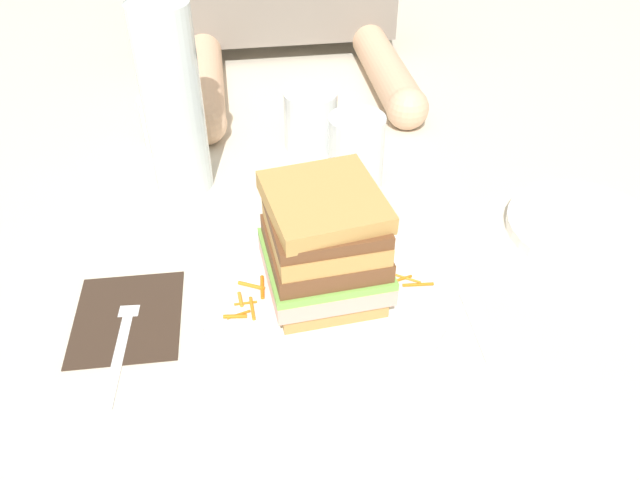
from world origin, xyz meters
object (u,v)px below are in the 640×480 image
at_px(knife, 466,293).
at_px(water_bottle, 171,89).
at_px(empty_tumbler_1, 168,121).
at_px(main_plate, 324,294).
at_px(juice_glass, 356,154).
at_px(napkin_dark, 128,317).
at_px(fork, 123,331).
at_px(sandwich, 324,246).
at_px(side_plate, 584,227).
at_px(empty_tumbler_0, 311,119).

xyz_separation_m(knife, water_bottle, (-0.29, 0.25, 0.13)).
xyz_separation_m(knife, empty_tumbler_1, (-0.31, 0.36, 0.03)).
bearing_deg(knife, empty_tumbler_1, 130.84).
distance_m(main_plate, juice_glass, 0.22).
height_order(napkin_dark, fork, fork).
distance_m(sandwich, napkin_dark, 0.21).
height_order(water_bottle, side_plate, water_bottle).
relative_size(napkin_dark, juice_glass, 1.30).
height_order(main_plate, knife, main_plate).
distance_m(fork, knife, 0.35).
height_order(main_plate, juice_glass, juice_glass).
distance_m(empty_tumbler_0, empty_tumbler_1, 0.20).
bearing_deg(sandwich, juice_glass, 70.52).
height_order(napkin_dark, empty_tumbler_1, empty_tumbler_1).
xyz_separation_m(sandwich, side_plate, (0.32, 0.07, -0.06)).
bearing_deg(fork, napkin_dark, 85.64).
xyz_separation_m(napkin_dark, knife, (0.35, -0.02, 0.00)).
relative_size(napkin_dark, empty_tumbler_0, 1.51).
height_order(napkin_dark, side_plate, side_plate).
relative_size(empty_tumbler_0, empty_tumbler_1, 1.10).
height_order(knife, side_plate, side_plate).
bearing_deg(fork, side_plate, 9.23).
bearing_deg(empty_tumbler_1, water_bottle, -78.83).
bearing_deg(juice_glass, sandwich, -109.48).
distance_m(napkin_dark, knife, 0.35).
relative_size(main_plate, side_plate, 1.42).
distance_m(knife, juice_glass, 0.24).
bearing_deg(main_plate, knife, -5.58).
bearing_deg(knife, side_plate, 25.16).
relative_size(knife, water_bottle, 0.68).
relative_size(napkin_dark, empty_tumbler_1, 1.67).
distance_m(napkin_dark, empty_tumbler_1, 0.35).
bearing_deg(side_plate, knife, -154.84).
height_order(juice_glass, empty_tumbler_1, juice_glass).
height_order(empty_tumbler_0, side_plate, empty_tumbler_0).
bearing_deg(juice_glass, knife, -71.53).
bearing_deg(fork, empty_tumbler_0, 55.23).
relative_size(sandwich, juice_glass, 1.33).
bearing_deg(juice_glass, side_plate, -30.07).
bearing_deg(main_plate, napkin_dark, 178.84).
height_order(main_plate, empty_tumbler_1, empty_tumbler_1).
bearing_deg(empty_tumbler_1, napkin_dark, -95.22).
bearing_deg(water_bottle, side_plate, -20.43).
bearing_deg(sandwich, napkin_dark, 179.03).
distance_m(main_plate, knife, 0.15).
height_order(knife, empty_tumbler_0, empty_tumbler_0).
bearing_deg(knife, main_plate, 174.42).
distance_m(sandwich, empty_tumbler_1, 0.39).
height_order(main_plate, sandwich, sandwich).
bearing_deg(empty_tumbler_1, fork, -95.17).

